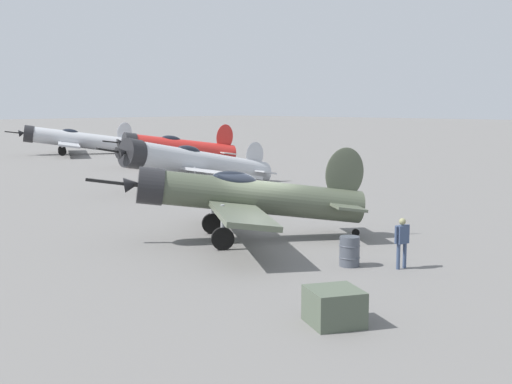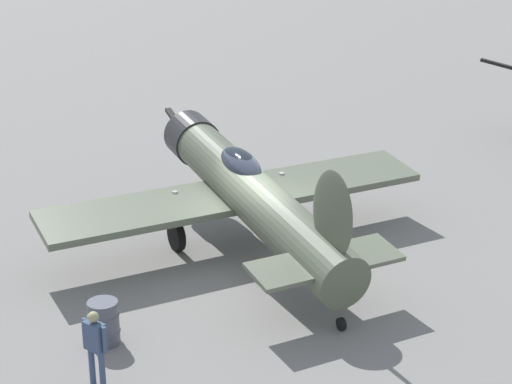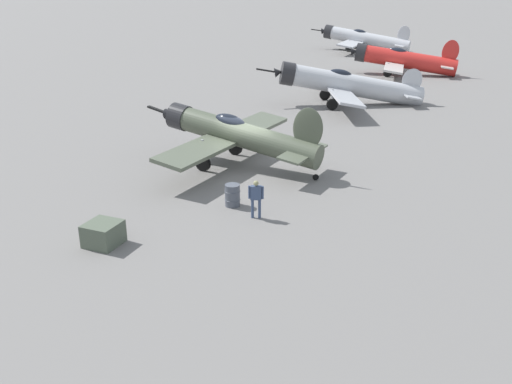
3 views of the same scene
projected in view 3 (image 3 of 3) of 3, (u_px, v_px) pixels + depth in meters
ground_plane at (244, 167)px, 28.14m from camera, size 400.00×400.00×0.00m
airplane_foreground at (236, 134)px, 27.75m from camera, size 9.15×8.92×3.50m
airplane_mid_apron at (347, 85)px, 40.88m from camera, size 11.69×12.33×3.44m
airplane_far_line at (402, 60)px, 53.09m from camera, size 11.14×10.66×3.44m
airplane_outer_stand at (363, 39)px, 69.44m from camera, size 11.72×11.41×3.35m
ground_crew_mechanic at (256, 196)px, 21.97m from camera, size 0.30×0.60×1.57m
equipment_crate at (103, 234)px, 19.98m from camera, size 1.60×1.59×0.83m
fuel_drum at (232, 195)px, 23.31m from camera, size 0.66×0.66×0.94m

